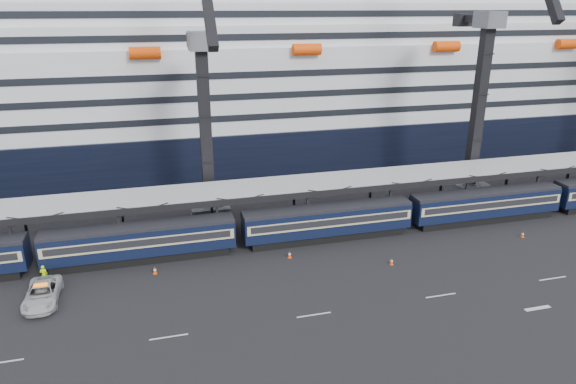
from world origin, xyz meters
name	(u,v)px	position (x,y,z in m)	size (l,w,h in m)	color
ground	(437,272)	(0.00, 0.00, 0.00)	(260.00, 260.00, 0.00)	black
lane_markings	(546,287)	(8.15, -5.23, 0.01)	(111.00, 4.27, 0.02)	beige
train	(356,218)	(-4.65, 10.00, 2.20)	(133.05, 3.00, 4.05)	black
canopy	(381,178)	(0.00, 14.00, 5.25)	(130.00, 6.25, 5.53)	gray
cruise_ship	(299,82)	(-1.08, 45.99, 12.34)	(214.09, 28.84, 34.00)	black
crane_dark_near	(206,124)	(-20.00, 18.59, 11.93)	(4.50, 17.75, 35.08)	#4E5256
crane_dark_mid	(481,99)	(15.00, 17.59, 13.36)	(4.50, 18.24, 39.64)	#4E5256
pickup_truck	(42,294)	(-36.45, 4.01, 0.83)	(2.75, 5.95, 1.65)	#ADAFB4
worker	(44,274)	(-36.87, 7.50, 0.94)	(0.68, 0.45, 1.88)	#B3E20B
traffic_cone_a	(50,308)	(-35.63, 2.26, 0.33)	(0.34, 0.34, 0.67)	#FF4808
traffic_cone_b	(155,270)	(-26.84, 6.75, 0.38)	(0.39, 0.39, 0.78)	#FF4808
traffic_cone_c	(290,254)	(-13.28, 6.64, 0.39)	(0.39, 0.39, 0.79)	#FF4808
traffic_cone_d	(392,261)	(-3.70, 2.56, 0.36)	(0.36, 0.36, 0.73)	#FF4808
traffic_cone_e	(523,234)	(13.46, 4.75, 0.35)	(0.36, 0.36, 0.71)	#FF4808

